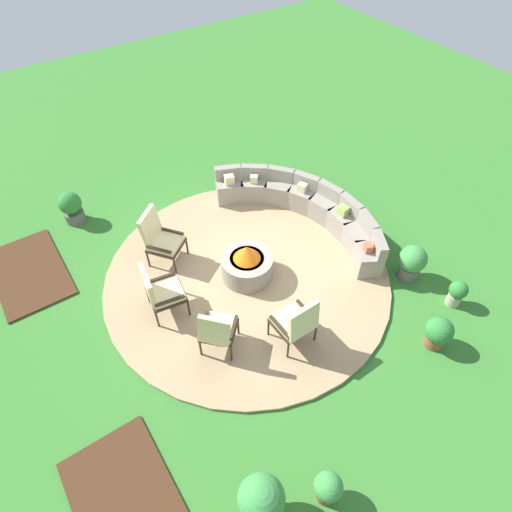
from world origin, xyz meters
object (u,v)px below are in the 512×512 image
(potted_plant_0, at_px, (457,293))
(potted_plant_2, at_px, (412,262))
(potted_plant_5, at_px, (328,488))
(curved_stone_bench, at_px, (305,208))
(potted_plant_4, at_px, (261,501))
(lounge_chair_back_left, at_px, (217,330))
(potted_plant_3, at_px, (71,207))
(fire_pit, at_px, (247,264))
(lounge_chair_front_left, at_px, (160,238))
(lounge_chair_back_right, at_px, (297,322))
(lounge_chair_front_right, at_px, (160,290))
(potted_plant_1, at_px, (438,332))

(potted_plant_0, xyz_separation_m, potted_plant_2, (-0.90, -0.21, 0.12))
(potted_plant_5, bearing_deg, curved_stone_bench, 144.72)
(potted_plant_2, xyz_separation_m, potted_plant_5, (2.04, -3.75, -0.10))
(potted_plant_2, distance_m, potted_plant_4, 4.86)
(lounge_chair_back_left, relative_size, potted_plant_0, 1.90)
(potted_plant_3, height_order, potted_plant_5, potted_plant_3)
(fire_pit, xyz_separation_m, potted_plant_4, (3.42, -2.03, 0.13))
(potted_plant_0, xyz_separation_m, potted_plant_5, (1.15, -3.95, 0.02))
(lounge_chair_front_left, bearing_deg, lounge_chair_back_right, 71.07)
(potted_plant_2, relative_size, potted_plant_3, 1.05)
(lounge_chair_back_left, bearing_deg, lounge_chair_front_right, 153.96)
(lounge_chair_back_left, relative_size, lounge_chair_back_right, 0.99)
(fire_pit, xyz_separation_m, lounge_chair_front_left, (-1.25, -1.12, 0.29))
(lounge_chair_back_left, relative_size, potted_plant_1, 1.66)
(lounge_chair_front_right, distance_m, lounge_chair_back_left, 1.27)
(potted_plant_2, bearing_deg, lounge_chair_back_left, -99.24)
(potted_plant_3, relative_size, potted_plant_5, 1.26)
(lounge_chair_front_left, height_order, lounge_chair_back_left, lounge_chair_front_left)
(potted_plant_0, bearing_deg, lounge_chair_back_right, -108.04)
(potted_plant_3, bearing_deg, lounge_chair_back_left, 11.67)
(potted_plant_4, xyz_separation_m, potted_plant_5, (0.32, 0.80, -0.16))
(lounge_chair_front_left, distance_m, lounge_chair_back_right, 3.07)
(lounge_chair_back_left, relative_size, potted_plant_5, 1.81)
(lounge_chair_front_right, bearing_deg, potted_plant_2, 75.43)
(lounge_chair_front_left, distance_m, potted_plant_4, 4.76)
(potted_plant_0, distance_m, potted_plant_1, 1.04)
(potted_plant_0, bearing_deg, lounge_chair_front_left, -135.02)
(lounge_chair_back_left, xyz_separation_m, potted_plant_1, (1.89, 3.03, -0.26))
(lounge_chair_back_right, bearing_deg, potted_plant_1, -35.68)
(fire_pit, bearing_deg, potted_plant_5, -18.16)
(lounge_chair_back_left, bearing_deg, potted_plant_3, 146.84)
(fire_pit, height_order, potted_plant_3, fire_pit)
(lounge_chair_back_right, height_order, potted_plant_0, lounge_chair_back_right)
(potted_plant_4, bearing_deg, fire_pit, 149.32)
(fire_pit, relative_size, potted_plant_4, 1.14)
(lounge_chair_back_right, relative_size, potted_plant_5, 1.82)
(lounge_chair_back_left, xyz_separation_m, potted_plant_5, (2.66, 0.03, -0.28))
(lounge_chair_front_right, bearing_deg, potted_plant_3, -162.18)
(potted_plant_1, bearing_deg, potted_plant_3, -148.22)
(lounge_chair_front_right, bearing_deg, potted_plant_5, 15.41)
(lounge_chair_back_left, height_order, potted_plant_3, lounge_chair_back_left)
(lounge_chair_front_right, relative_size, potted_plant_0, 2.04)
(potted_plant_1, bearing_deg, lounge_chair_back_left, -122.01)
(potted_plant_1, bearing_deg, lounge_chair_front_right, -132.01)
(potted_plant_0, distance_m, potted_plant_5, 4.12)
(fire_pit, distance_m, potted_plant_1, 3.46)
(potted_plant_2, bearing_deg, lounge_chair_front_left, -129.03)
(fire_pit, bearing_deg, lounge_chair_front_left, -138.18)
(lounge_chair_back_right, xyz_separation_m, potted_plant_1, (1.31, 1.91, -0.26))
(lounge_chair_back_right, height_order, potted_plant_5, lounge_chair_back_right)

